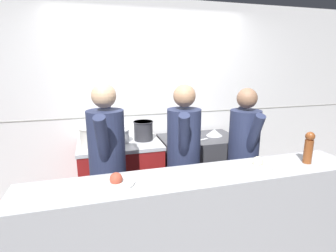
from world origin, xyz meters
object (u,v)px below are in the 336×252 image
object	(u,v)px
oven_range	(121,177)
mixing_bowl_steel	(214,132)
sauce_pot	(117,135)
chefs_knife	(193,141)
chef_head_cook	(108,162)
chef_sous	(184,157)
plated_dish_appetiser	(258,164)
pepper_mill	(309,147)
braising_pot	(143,130)
stock_pot	(93,136)
plated_dish_main	(116,181)
chef_line	(243,153)

from	to	relation	value
oven_range	mixing_bowl_steel	bearing A→B (deg)	1.38
oven_range	mixing_bowl_steel	xyz separation A→B (m)	(1.25, 0.03, 0.47)
sauce_pot	chefs_knife	world-z (taller)	sauce_pot
chef_head_cook	chef_sous	world-z (taller)	chef_head_cook
chefs_knife	plated_dish_appetiser	xyz separation A→B (m)	(0.19, -1.03, 0.08)
mixing_bowl_steel	pepper_mill	xyz separation A→B (m)	(0.29, -1.27, 0.18)
chef_sous	braising_pot	bearing A→B (deg)	132.14
stock_pot	plated_dish_main	distance (m)	1.16
mixing_bowl_steel	braising_pot	bearing A→B (deg)	-178.25
chef_sous	pepper_mill	bearing A→B (deg)	-11.52
sauce_pot	pepper_mill	distance (m)	1.99
oven_range	stock_pot	bearing A→B (deg)	-170.12
oven_range	braising_pot	size ratio (longest dim) A/B	4.02
mixing_bowl_steel	stock_pot	bearing A→B (deg)	-176.99
stock_pot	chefs_knife	bearing A→B (deg)	-5.25
pepper_mill	chef_line	world-z (taller)	chef_line
sauce_pot	braising_pot	distance (m)	0.32
stock_pot	chef_line	xyz separation A→B (m)	(1.54, -0.63, -0.15)
chefs_knife	chef_sous	bearing A→B (deg)	-120.98
chefs_knife	stock_pot	bearing A→B (deg)	174.75
stock_pot	chefs_knife	world-z (taller)	stock_pot
mixing_bowl_steel	pepper_mill	size ratio (longest dim) A/B	0.74
plated_dish_main	sauce_pot	bearing A→B (deg)	84.35
plated_dish_main	oven_range	bearing A→B (deg)	83.32
sauce_pot	braising_pot	world-z (taller)	braising_pot
sauce_pot	chefs_knife	xyz separation A→B (m)	(0.90, -0.16, -0.11)
plated_dish_main	chef_sous	size ratio (longest dim) A/B	0.17
stock_pot	sauce_pot	world-z (taller)	stock_pot
chef_head_cook	chef_sous	bearing A→B (deg)	9.14
plated_dish_main	plated_dish_appetiser	world-z (taller)	plated_dish_main
mixing_bowl_steel	chef_head_cook	size ratio (longest dim) A/B	0.13
braising_pot	plated_dish_appetiser	world-z (taller)	braising_pot
oven_range	sauce_pot	distance (m)	0.54
pepper_mill	oven_range	bearing A→B (deg)	140.99
braising_pot	sauce_pot	bearing A→B (deg)	-179.33
plated_dish_main	chef_line	distance (m)	1.49
sauce_pot	plated_dish_appetiser	distance (m)	1.61
plated_dish_appetiser	chef_head_cook	distance (m)	1.35
oven_range	chef_sous	xyz separation A→B (m)	(0.57, -0.67, 0.45)
stock_pot	chef_sous	distance (m)	1.07
plated_dish_appetiser	chef_line	size ratio (longest dim) A/B	0.17
stock_pot	chefs_knife	distance (m)	1.18
stock_pot	braising_pot	distance (m)	0.59
plated_dish_appetiser	chef_line	world-z (taller)	chef_line
plated_dish_appetiser	pepper_mill	world-z (taller)	pepper_mill
stock_pot	sauce_pot	size ratio (longest dim) A/B	1.03
sauce_pot	braising_pot	xyz separation A→B (m)	(0.31, 0.00, 0.04)
plated_dish_appetiser	chefs_knife	bearing A→B (deg)	100.31
sauce_pot	chef_line	distance (m)	1.44
mixing_bowl_steel	plated_dish_main	xyz separation A→B (m)	(-1.39, -1.23, 0.05)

